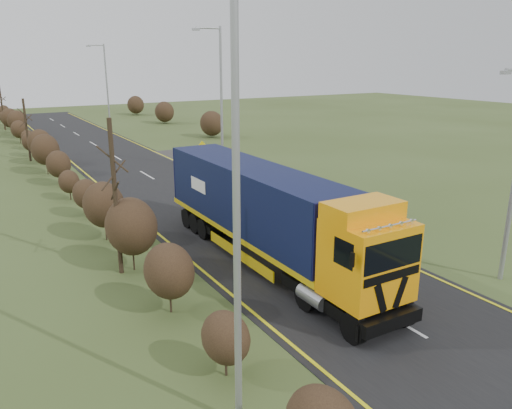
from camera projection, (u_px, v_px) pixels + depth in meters
The scene contains 13 objects.
ground at pixel (316, 274), 19.50m from camera, with size 160.00×160.00×0.00m, color #3C4B20.
road at pixel (206, 210), 27.75m from camera, with size 8.00×120.00×0.02m, color black.
layby at pixel (227, 166), 39.19m from camera, with size 6.00×18.00×0.02m, color #302D2A.
lane_markings at pixel (209, 211), 27.49m from camera, with size 7.52×116.00×0.01m.
hedgerow at pixel (105, 207), 22.62m from camera, with size 2.24×102.04×6.05m.
lorry at pixel (267, 211), 19.95m from camera, with size 2.77×14.23×3.97m.
car_red_hatchback at pixel (227, 158), 38.65m from camera, with size 1.73×4.30×1.46m, color maroon.
car_blue_sedan at pixel (225, 161), 37.88m from camera, with size 1.35×3.87×1.27m, color #0A1338.
streetlight_mid at pixel (219, 93), 35.78m from camera, with size 2.18×0.21×10.29m.
streetlight_far at pixel (106, 83), 58.89m from camera, with size 2.07×0.20×9.77m.
left_pole at pixel (236, 184), 9.92m from camera, with size 0.16×0.16×11.38m, color #929397.
speed_sign at pixel (228, 158), 33.73m from camera, with size 0.65×0.10×2.34m.
warning_board at pixel (202, 149), 41.08m from camera, with size 0.62×0.11×1.62m.
Camera 1 is at (-11.18, -14.24, 8.08)m, focal length 35.00 mm.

